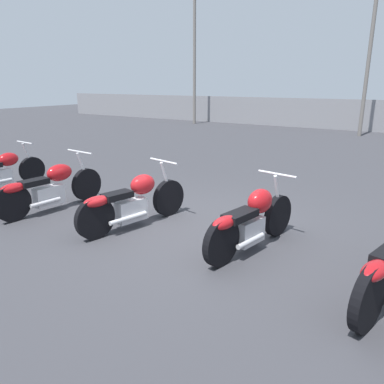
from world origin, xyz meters
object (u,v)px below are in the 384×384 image
object	(u,v)px
light_pole_right	(375,12)
light_pole_left	(194,45)
motorcycle_slot_0	(0,171)
motorcycle_slot_2	(133,202)
motorcycle_slot_3	(251,221)
motorcycle_slot_1	(50,188)

from	to	relation	value
light_pole_right	light_pole_left	bearing A→B (deg)	177.26
motorcycle_slot_0	motorcycle_slot_2	size ratio (longest dim) A/B	0.96
light_pole_left	motorcycle_slot_2	distance (m)	16.43
light_pole_right	motorcycle_slot_2	xyz separation A→B (m)	(-1.17, -13.58, -4.55)
light_pole_left	motorcycle_slot_3	size ratio (longest dim) A/B	3.57
motorcycle_slot_0	motorcycle_slot_3	bearing A→B (deg)	5.39
motorcycle_slot_2	motorcycle_slot_1	bearing A→B (deg)	-161.79
light_pole_right	motorcycle_slot_3	xyz separation A→B (m)	(0.80, -13.36, -4.55)
light_pole_left	motorcycle_slot_1	xyz separation A→B (m)	(5.91, -14.20, -3.79)
light_pole_right	motorcycle_slot_3	distance (m)	14.14
motorcycle_slot_1	motorcycle_slot_2	distance (m)	1.82
light_pole_right	motorcycle_slot_2	bearing A→B (deg)	-94.92
light_pole_left	motorcycle_slot_1	bearing A→B (deg)	-67.41
light_pole_right	motorcycle_slot_1	size ratio (longest dim) A/B	3.97
motorcycle_slot_3	motorcycle_slot_0	bearing A→B (deg)	-168.68
light_pole_right	motorcycle_slot_2	size ratio (longest dim) A/B	4.12
light_pole_left	motorcycle_slot_0	bearing A→B (deg)	-74.73
light_pole_right	motorcycle_slot_3	bearing A→B (deg)	-86.58
motorcycle_slot_1	motorcycle_slot_2	world-z (taller)	same
light_pole_right	motorcycle_slot_1	distance (m)	14.81
motorcycle_slot_1	motorcycle_slot_3	size ratio (longest dim) A/B	1.08
motorcycle_slot_3	motorcycle_slot_1	bearing A→B (deg)	-163.35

